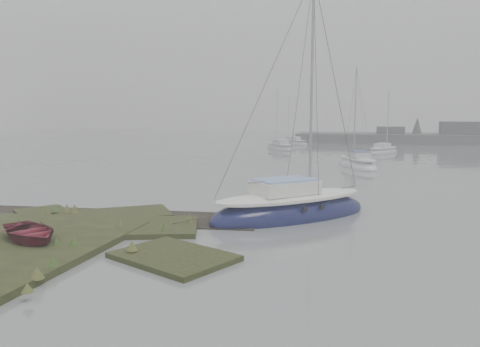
% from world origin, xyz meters
% --- Properties ---
extents(ground, '(160.00, 160.00, 0.00)m').
position_xyz_m(ground, '(0.00, 30.00, 0.00)').
color(ground, slate).
rests_on(ground, ground).
extents(sailboat_main, '(7.33, 7.22, 10.93)m').
position_xyz_m(sailboat_main, '(3.08, 6.14, 0.34)').
color(sailboat_main, '#0F133A').
rests_on(sailboat_main, ground).
extents(sailboat_white, '(4.30, 6.64, 8.92)m').
position_xyz_m(sailboat_white, '(5.61, 26.41, 0.28)').
color(sailboat_white, white).
rests_on(sailboat_white, ground).
extents(sailboat_far_a, '(4.98, 5.67, 8.07)m').
position_xyz_m(sailboat_far_a, '(-4.00, 43.97, 0.25)').
color(sailboat_far_a, '#ACB1B6').
rests_on(sailboat_far_a, ground).
extents(sailboat_far_b, '(4.33, 5.50, 7.58)m').
position_xyz_m(sailboat_far_b, '(8.27, 41.24, 0.24)').
color(sailboat_far_b, '#AFB4BA').
rests_on(sailboat_far_b, ground).
extents(sailboat_far_c, '(5.54, 4.23, 7.60)m').
position_xyz_m(sailboat_far_c, '(-3.87, 53.93, 0.24)').
color(sailboat_far_c, '#A6ABB0').
rests_on(sailboat_far_c, ground).
extents(dinghy, '(3.54, 3.26, 0.60)m').
position_xyz_m(dinghy, '(-4.67, -0.46, 0.52)').
color(dinghy, maroon).
rests_on(dinghy, marsh_bank).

